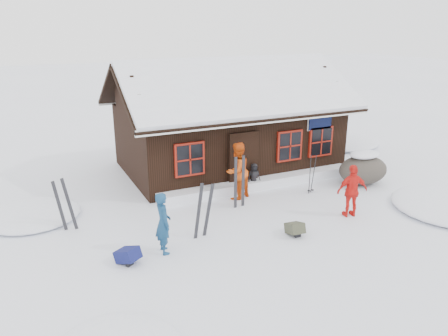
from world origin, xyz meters
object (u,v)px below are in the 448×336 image
at_px(ski_pair_left, 203,211).
at_px(backpack_blue, 128,257).
at_px(boulder, 363,169).
at_px(ski_poles, 312,175).
at_px(skier_teal, 163,223).
at_px(skier_orange_right, 352,191).
at_px(skier_crouched, 254,177).
at_px(skier_orange_left, 237,171).
at_px(backpack_olive, 295,230).

height_order(ski_pair_left, backpack_blue, ski_pair_left).
distance_m(boulder, ski_poles, 2.26).
distance_m(skier_teal, boulder, 8.35).
bearing_deg(skier_orange_right, skier_teal, 10.69).
bearing_deg(skier_orange_right, ski_pair_left, 5.54).
bearing_deg(skier_orange_right, backpack_blue, 12.41).
xyz_separation_m(skier_teal, skier_crouched, (4.26, 2.94, -0.34)).
xyz_separation_m(skier_orange_right, boulder, (2.34, 2.07, -0.26)).
bearing_deg(ski_pair_left, skier_teal, -150.96).
distance_m(skier_orange_left, ski_pair_left, 3.00).
relative_size(skier_orange_left, skier_orange_right, 1.18).
xyz_separation_m(skier_teal, boulder, (8.15, 1.77, -0.26)).
distance_m(skier_teal, backpack_olive, 3.68).
bearing_deg(skier_teal, ski_pair_left, -72.75).
height_order(skier_orange_right, ski_pair_left, skier_orange_right).
height_order(ski_pair_left, ski_poles, ski_pair_left).
xyz_separation_m(skier_orange_right, ski_pair_left, (-4.57, 0.65, -0.06)).
bearing_deg(ski_poles, backpack_blue, -164.04).
bearing_deg(ski_pair_left, boulder, 25.00).
bearing_deg(skier_orange_right, ski_poles, -78.49).
xyz_separation_m(skier_teal, backpack_olive, (3.55, -0.65, -0.67)).
xyz_separation_m(boulder, ski_poles, (-2.26, 0.04, 0.10)).
distance_m(skier_orange_left, skier_orange_right, 3.71).
height_order(skier_teal, skier_orange_left, skier_orange_left).
bearing_deg(ski_poles, skier_teal, -162.92).
xyz_separation_m(skier_teal, backpack_blue, (-0.98, -0.15, -0.66)).
distance_m(ski_pair_left, backpack_olive, 2.59).
xyz_separation_m(skier_teal, ski_poles, (5.89, 1.81, -0.15)).
distance_m(skier_teal, skier_orange_left, 4.17).
bearing_deg(ski_pair_left, ski_poles, 30.80).
height_order(ski_poles, backpack_olive, ski_poles).
bearing_deg(backpack_olive, ski_poles, 52.42).
height_order(skier_teal, boulder, skier_teal).
height_order(skier_orange_right, ski_poles, skier_orange_right).
height_order(skier_crouched, backpack_blue, skier_crouched).
bearing_deg(skier_orange_right, boulder, -124.81).
height_order(boulder, backpack_olive, boulder).
bearing_deg(ski_poles, backpack_olive, -133.48).
height_order(skier_orange_right, skier_crouched, skier_orange_right).
relative_size(skier_crouched, ski_pair_left, 0.60).
bearing_deg(boulder, backpack_olive, -152.16).
relative_size(skier_teal, backpack_olive, 3.11).
distance_m(backpack_blue, backpack_olive, 4.56).
distance_m(skier_crouched, boulder, 4.07).
relative_size(skier_orange_left, backpack_olive, 3.67).
bearing_deg(boulder, skier_orange_right, -138.44).
distance_m(skier_crouched, backpack_blue, 6.09).
xyz_separation_m(skier_crouched, backpack_olive, (-0.70, -3.60, -0.33)).
relative_size(skier_teal, skier_crouched, 1.71).
bearing_deg(skier_teal, skier_orange_right, -91.39).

